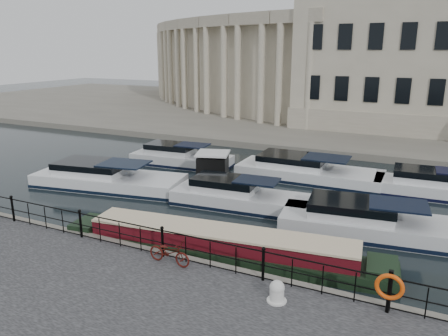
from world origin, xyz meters
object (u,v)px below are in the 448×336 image
(mooring_bollard, at_px, (277,292))
(narrowboat, at_px, (220,249))
(harbour_hut, at_px, (213,171))
(bicycle, at_px, (169,252))
(life_ring_post, at_px, (389,287))

(mooring_bollard, xyz_separation_m, narrowboat, (-3.38, 2.85, -0.51))
(narrowboat, bearing_deg, harbour_hut, 111.99)
(bicycle, relative_size, mooring_bollard, 2.45)
(mooring_bollard, distance_m, harbour_hut, 13.53)
(harbour_hut, bearing_deg, narrowboat, -78.82)
(harbour_hut, bearing_deg, mooring_bollard, -72.07)
(mooring_bollard, height_order, narrowboat, mooring_bollard)
(bicycle, relative_size, life_ring_post, 1.26)
(narrowboat, distance_m, harbour_hut, 9.33)
(life_ring_post, bearing_deg, bicycle, -178.66)
(narrowboat, relative_size, harbour_hut, 4.40)
(bicycle, distance_m, mooring_bollard, 4.35)
(bicycle, distance_m, narrowboat, 2.49)
(mooring_bollard, relative_size, narrowboat, 0.05)
(bicycle, xyz_separation_m, life_ring_post, (7.44, 0.17, 0.40))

